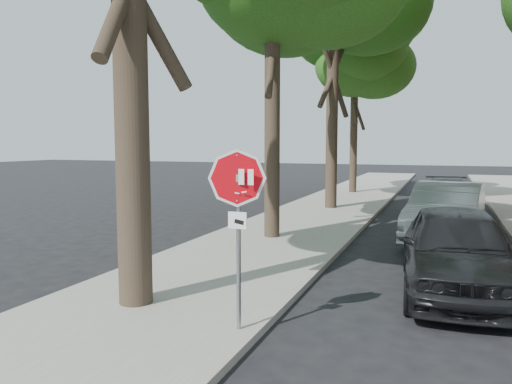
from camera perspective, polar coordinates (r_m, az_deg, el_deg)
ground at (r=7.34m, az=3.32°, el=-16.91°), size 120.00×120.00×0.00m
sidewalk_left at (r=19.21m, az=6.97°, el=-2.64°), size 4.00×55.00×0.12m
curb_left at (r=18.84m, az=13.04°, el=-2.90°), size 0.12×55.00×0.13m
curb_right at (r=18.77m, az=26.49°, el=-3.37°), size 0.12×55.00×0.13m
stop_sign at (r=7.05m, az=-2.09°, el=-1.41°), size 0.76×0.34×2.61m
tree_mid_b at (r=21.70m, az=8.86°, el=19.40°), size 5.88×5.46×10.36m
tree_far at (r=28.33m, az=11.25°, el=14.47°), size 5.29×4.91×9.33m
car_a at (r=10.11m, az=21.95°, el=-6.15°), size 2.29×4.93×1.64m
car_b at (r=15.28m, az=20.94°, el=-2.17°), size 2.33×5.24×1.67m
car_c at (r=20.88m, az=21.12°, el=-0.53°), size 2.21×4.97×1.42m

